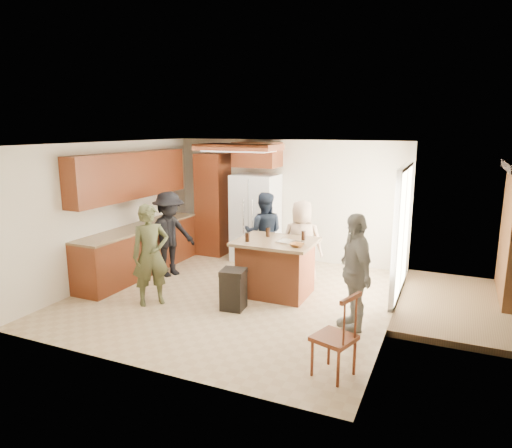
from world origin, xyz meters
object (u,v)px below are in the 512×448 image
at_px(person_behind_left, 264,233).
at_px(kitchen_island, 276,267).
at_px(person_counter, 169,234).
at_px(refrigerator, 256,218).
at_px(person_front_left, 151,255).
at_px(trash_bin, 233,289).
at_px(spindle_chair, 336,338).
at_px(person_side_right, 355,272).
at_px(person_behind_right, 302,242).

xyz_separation_m(person_behind_left, kitchen_island, (0.65, -1.04, -0.30)).
relative_size(person_counter, refrigerator, 0.88).
bearing_deg(person_front_left, trash_bin, -34.27).
relative_size(person_front_left, refrigerator, 0.89).
bearing_deg(person_behind_left, spindle_chair, 106.44).
relative_size(person_behind_left, trash_bin, 2.47).
relative_size(person_side_right, refrigerator, 0.91).
bearing_deg(person_behind_right, kitchen_island, 61.95).
xyz_separation_m(person_side_right, refrigerator, (-2.60, 2.55, 0.08)).
distance_m(person_behind_right, spindle_chair, 3.15).
xyz_separation_m(person_front_left, person_counter, (-0.55, 1.31, -0.00)).
distance_m(person_behind_left, trash_bin, 1.97).
bearing_deg(person_counter, person_behind_right, -51.85).
height_order(person_behind_left, person_counter, person_counter).
distance_m(person_counter, spindle_chair, 4.39).
distance_m(person_side_right, refrigerator, 3.64).
bearing_deg(spindle_chair, refrigerator, 124.66).
relative_size(person_behind_left, kitchen_island, 1.21).
distance_m(person_front_left, refrigerator, 2.96).
xyz_separation_m(person_behind_right, person_side_right, (1.25, -1.51, 0.06)).
height_order(person_behind_left, person_behind_right, person_behind_left).
distance_m(person_front_left, person_behind_left, 2.42).
bearing_deg(kitchen_island, refrigerator, 123.00).
height_order(person_front_left, person_counter, person_front_left).
relative_size(refrigerator, spindle_chair, 1.81).
xyz_separation_m(person_front_left, refrigerator, (0.51, 2.91, 0.10)).
height_order(person_behind_right, trash_bin, person_behind_right).
bearing_deg(person_side_right, person_behind_left, -162.71).
distance_m(person_behind_right, person_counter, 2.47).
relative_size(person_behind_left, refrigerator, 0.86).
xyz_separation_m(person_behind_left, trash_bin, (0.29, -1.89, -0.46)).
bearing_deg(person_behind_right, spindle_chair, 104.44).
distance_m(person_front_left, person_counter, 1.42).
xyz_separation_m(kitchen_island, spindle_chair, (1.55, -2.14, -0.02)).
height_order(person_front_left, person_side_right, person_side_right).
xyz_separation_m(person_side_right, trash_bin, (-1.83, -0.05, -0.50)).
distance_m(person_behind_left, kitchen_island, 1.26).
height_order(refrigerator, trash_bin, refrigerator).
height_order(person_counter, spindle_chair, person_counter).
distance_m(kitchen_island, trash_bin, 0.94).
bearing_deg(person_counter, kitchen_island, -68.62).
height_order(person_side_right, kitchen_island, person_side_right).
xyz_separation_m(person_behind_left, person_side_right, (2.12, -1.85, 0.04)).
xyz_separation_m(person_side_right, kitchen_island, (-1.47, 0.81, -0.34)).
distance_m(person_behind_left, refrigerator, 0.85).
relative_size(person_behind_right, person_counter, 0.95).
height_order(person_front_left, person_behind_left, person_front_left).
bearing_deg(person_counter, person_behind_left, -34.62).
distance_m(person_behind_right, refrigerator, 1.70).
distance_m(person_behind_left, person_counter, 1.78).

